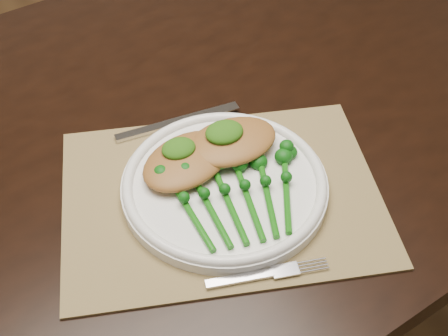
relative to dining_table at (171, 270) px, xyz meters
name	(u,v)px	position (x,y,z in m)	size (l,w,h in m)	color
dining_table	(171,270)	(0.00, 0.00, 0.00)	(1.70, 1.10, 0.75)	black
placemat	(222,196)	(0.03, -0.17, 0.37)	(0.44, 0.32, 0.00)	olive
dinner_plate	(225,184)	(0.04, -0.16, 0.39)	(0.29, 0.29, 0.03)	white
knife	(166,125)	(0.02, 0.00, 0.38)	(0.20, 0.03, 0.01)	silver
fork	(275,272)	(0.03, -0.31, 0.38)	(0.15, 0.05, 0.00)	silver
chicken_fillet_left	(186,161)	(0.00, -0.11, 0.41)	(0.14, 0.10, 0.03)	#96622B
chicken_fillet_right	(232,141)	(0.07, -0.11, 0.41)	(0.13, 0.09, 0.03)	#96622B
pesto_dollop_left	(179,148)	(0.00, -0.10, 0.42)	(0.05, 0.04, 0.02)	#194309
pesto_dollop_right	(224,132)	(0.07, -0.10, 0.43)	(0.06, 0.05, 0.02)	#194309
broccolini_bundle	(239,203)	(0.04, -0.20, 0.40)	(0.19, 0.20, 0.04)	#11580B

